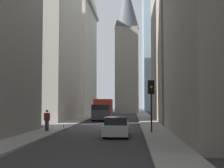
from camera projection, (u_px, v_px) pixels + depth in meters
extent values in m
plane|color=#302D30|center=(107.00, 127.00, 29.17)|extent=(135.00, 135.00, 0.00)
cube|color=gray|center=(62.00, 126.00, 29.48)|extent=(90.00, 2.20, 0.14)
cube|color=gray|center=(152.00, 126.00, 28.86)|extent=(90.00, 2.20, 0.14)
cube|color=gray|center=(194.00, 45.00, 38.31)|extent=(16.40, 10.00, 19.79)
cube|color=#B7B2A5|center=(37.00, 30.00, 40.60)|extent=(14.81, 10.00, 24.89)
cube|color=beige|center=(68.00, 54.00, 59.87)|extent=(16.78, 10.00, 24.22)
cube|color=#A9A293|center=(93.00, 9.00, 60.06)|extent=(16.78, 0.50, 0.60)
cube|color=#8CA8B7|center=(168.00, 10.00, 81.59)|extent=(16.82, 14.00, 55.75)
cube|color=gray|center=(127.00, 71.00, 63.94)|extent=(4.98, 4.98, 18.47)
cone|color=#474C51|center=(127.00, 6.00, 64.78)|extent=(5.47, 5.47, 10.18)
cube|color=red|center=(103.00, 109.00, 40.36)|extent=(4.60, 2.25, 2.60)
cube|color=#38383D|center=(101.00, 112.00, 37.15)|extent=(1.90, 2.25, 1.90)
cube|color=black|center=(101.00, 107.00, 37.19)|extent=(1.92, 2.09, 0.64)
cylinder|color=black|center=(109.00, 118.00, 37.04)|extent=(0.88, 0.28, 0.88)
cylinder|color=black|center=(93.00, 118.00, 37.17)|extent=(0.88, 0.28, 0.88)
cylinder|color=black|center=(111.00, 116.00, 41.62)|extent=(0.88, 0.28, 0.88)
cylinder|color=black|center=(97.00, 116.00, 41.76)|extent=(0.88, 0.28, 0.88)
cube|color=#B7BABF|center=(116.00, 129.00, 21.49)|extent=(4.30, 1.78, 0.70)
cube|color=black|center=(116.00, 121.00, 21.32)|extent=(2.10, 1.58, 0.54)
cylinder|color=black|center=(127.00, 130.00, 22.77)|extent=(0.64, 0.22, 0.64)
cylinder|color=black|center=(107.00, 130.00, 22.87)|extent=(0.64, 0.22, 0.64)
cylinder|color=black|center=(127.00, 134.00, 20.08)|extent=(0.64, 0.22, 0.64)
cylinder|color=black|center=(104.00, 134.00, 20.18)|extent=(0.64, 0.22, 0.64)
cylinder|color=black|center=(151.00, 112.00, 22.99)|extent=(0.12, 0.12, 3.08)
cube|color=black|center=(151.00, 87.00, 23.11)|extent=(0.28, 0.32, 0.90)
cube|color=black|center=(151.00, 87.00, 23.26)|extent=(0.03, 0.52, 1.10)
sphere|color=black|center=(151.00, 83.00, 22.97)|extent=(0.20, 0.20, 0.20)
sphere|color=orange|center=(151.00, 87.00, 22.95)|extent=(0.20, 0.20, 0.20)
sphere|color=black|center=(151.00, 91.00, 22.93)|extent=(0.20, 0.20, 0.20)
cylinder|color=#33333D|center=(48.00, 126.00, 23.87)|extent=(0.16, 0.16, 0.85)
cylinder|color=#33333D|center=(46.00, 126.00, 23.88)|extent=(0.16, 0.16, 0.85)
cube|color=maroon|center=(47.00, 117.00, 23.92)|extent=(0.26, 0.44, 0.61)
sphere|color=#936B4C|center=(47.00, 111.00, 23.95)|extent=(0.22, 0.22, 0.22)
cylinder|color=#236033|center=(64.00, 126.00, 27.37)|extent=(0.07, 0.07, 0.20)
cylinder|color=#236033|center=(64.00, 125.00, 27.38)|extent=(0.03, 0.03, 0.07)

